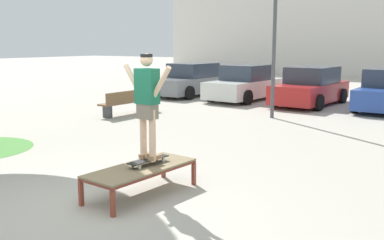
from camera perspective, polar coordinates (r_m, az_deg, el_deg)
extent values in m
plane|color=#B2AA9E|center=(6.89, -14.62, -10.92)|extent=(120.00, 120.00, 0.00)
cube|color=brown|center=(8.10, -3.70, -6.05)|extent=(0.07, 0.07, 0.38)
cube|color=brown|center=(7.66, 0.23, -6.95)|extent=(0.07, 0.07, 0.38)
cube|color=brown|center=(6.90, -14.08, -9.17)|extent=(0.07, 0.07, 0.38)
cube|color=brown|center=(6.39, -10.16, -10.58)|extent=(0.07, 0.07, 0.38)
cylinder|color=brown|center=(7.41, -8.50, -5.92)|extent=(0.23, 1.90, 0.05)
cylinder|color=brown|center=(6.93, -4.49, -6.95)|extent=(0.23, 1.90, 0.05)
cylinder|color=brown|center=(7.82, -1.80, -4.98)|extent=(0.76, 0.12, 0.05)
cylinder|color=brown|center=(6.57, -12.27, -8.09)|extent=(0.76, 0.12, 0.05)
cube|color=#847051|center=(7.15, -6.57, -6.12)|extent=(0.93, 1.96, 0.03)
cube|color=black|center=(7.24, -5.65, -5.09)|extent=(0.27, 0.81, 0.02)
cylinder|color=silver|center=(7.50, -4.58, -4.98)|extent=(0.03, 0.06, 0.06)
cylinder|color=silver|center=(7.40, -3.72, -5.17)|extent=(0.03, 0.06, 0.06)
cylinder|color=silver|center=(7.12, -7.65, -5.86)|extent=(0.03, 0.06, 0.06)
cylinder|color=silver|center=(7.01, -6.78, -6.08)|extent=(0.03, 0.06, 0.06)
cylinder|color=beige|center=(7.21, -6.28, -1.74)|extent=(0.11, 0.11, 0.82)
cube|color=#99704C|center=(7.33, -5.95, -4.55)|extent=(0.12, 0.25, 0.07)
cylinder|color=beige|center=(7.08, -5.12, -1.95)|extent=(0.11, 0.11, 0.82)
cube|color=#99704C|center=(7.20, -4.80, -4.81)|extent=(0.12, 0.25, 0.07)
cube|color=#756B5B|center=(7.08, -5.76, 1.12)|extent=(0.32, 0.23, 0.24)
cube|color=#196647|center=(7.03, -5.81, 4.35)|extent=(0.38, 0.25, 0.56)
cylinder|color=beige|center=(7.23, -7.55, 5.08)|extent=(0.40, 0.12, 0.52)
cylinder|color=beige|center=(6.82, -4.00, 4.85)|extent=(0.40, 0.12, 0.52)
sphere|color=beige|center=(7.00, -5.87, 7.69)|extent=(0.20, 0.20, 0.20)
cylinder|color=black|center=(7.00, -5.88, 8.26)|extent=(0.19, 0.19, 0.05)
cube|color=slate|center=(20.64, -0.09, 4.57)|extent=(1.99, 4.31, 0.70)
cube|color=#2D3847|center=(20.71, 0.16, 6.44)|extent=(1.70, 2.20, 0.64)
cylinder|color=black|center=(19.12, -0.39, 3.52)|extent=(0.26, 0.61, 0.60)
cylinder|color=black|center=(20.19, -4.25, 3.82)|extent=(0.26, 0.61, 0.60)
cylinder|color=black|center=(21.24, 3.87, 4.13)|extent=(0.26, 0.61, 0.60)
cylinder|color=black|center=(22.21, 0.18, 4.40)|extent=(0.26, 0.61, 0.60)
cube|color=silver|center=(19.14, 6.86, 4.08)|extent=(2.01, 4.32, 0.70)
cube|color=#2D3847|center=(19.22, 7.13, 6.11)|extent=(1.71, 2.21, 0.64)
cylinder|color=black|center=(17.62, 7.09, 2.90)|extent=(0.26, 0.61, 0.60)
cylinder|color=black|center=(18.52, 2.53, 3.30)|extent=(0.26, 0.61, 0.60)
cylinder|color=black|center=(19.90, 10.87, 3.59)|extent=(0.26, 0.61, 0.60)
cylinder|color=black|center=(20.71, 6.65, 3.94)|extent=(0.26, 0.61, 0.60)
cube|color=red|center=(18.08, 14.96, 3.49)|extent=(1.98, 4.31, 0.70)
cube|color=#2D3847|center=(18.16, 15.23, 5.63)|extent=(1.70, 2.20, 0.64)
cylinder|color=black|center=(16.59, 15.96, 2.17)|extent=(0.26, 0.61, 0.60)
cylinder|color=black|center=(17.26, 10.69, 2.66)|extent=(0.26, 0.61, 0.60)
cylinder|color=black|center=(19.03, 18.78, 2.96)|extent=(0.26, 0.61, 0.60)
cylinder|color=black|center=(19.62, 14.06, 3.38)|extent=(0.26, 0.61, 0.60)
cylinder|color=black|center=(16.54, 20.24, 1.92)|extent=(0.23, 0.60, 0.60)
cylinder|color=black|center=(19.07, 22.07, 2.78)|extent=(0.23, 0.60, 0.60)
cube|color=brown|center=(15.37, -8.28, 2.35)|extent=(0.54, 2.42, 0.06)
cube|color=brown|center=(15.20, -7.75, 3.12)|extent=(0.14, 2.40, 0.36)
cube|color=#424247|center=(14.73, -10.82, 1.05)|extent=(0.38, 0.10, 0.40)
cube|color=#424247|center=(16.10, -5.91, 1.91)|extent=(0.38, 0.10, 0.40)
cylinder|color=#4C4C51|center=(14.54, 10.57, 11.04)|extent=(0.12, 0.12, 5.50)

